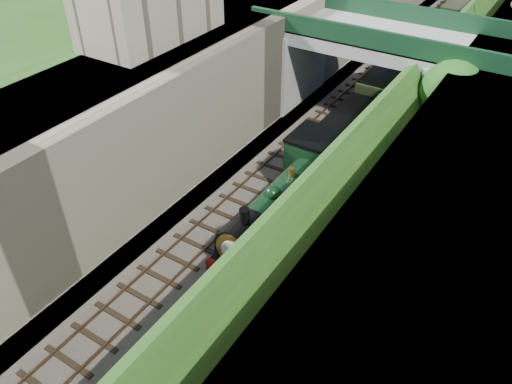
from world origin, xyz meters
name	(u,v)px	position (x,y,z in m)	size (l,w,h in m)	color
ground	(119,378)	(0.00, 0.00, 0.00)	(160.00, 160.00, 0.00)	#1E4714
trackbed	(341,142)	(0.00, 20.00, 0.10)	(10.00, 90.00, 0.20)	#473F38
retaining_wall	(269,74)	(-5.50, 20.00, 3.50)	(1.00, 90.00, 7.00)	#756B56
street_plateau_left	(225,63)	(-9.00, 20.00, 3.50)	(6.00, 90.00, 7.00)	#262628
street_plateau_right	(512,143)	(9.50, 20.00, 3.12)	(8.00, 90.00, 6.25)	#262628
embankment_slope	(426,126)	(4.92, 20.27, 2.63)	(4.57, 91.25, 6.36)	#1E4714
track_left	(314,132)	(-2.00, 20.00, 0.25)	(2.50, 90.00, 0.20)	black
track_right	(359,146)	(1.20, 20.00, 0.25)	(2.50, 90.00, 0.20)	black
road_bridge	(387,66)	(0.94, 24.00, 4.08)	(16.00, 6.40, 7.25)	gray
building_near	(150,1)	(-9.50, 14.00, 9.00)	(4.00, 8.00, 4.00)	gray
tree	(454,94)	(5.91, 20.88, 4.65)	(3.60, 3.80, 6.60)	black
locomotive	(289,200)	(1.20, 10.81, 1.89)	(3.10, 10.22, 3.83)	black
tender	(349,140)	(1.20, 18.17, 1.62)	(2.70, 6.00, 3.05)	black
coach_front	(417,62)	(1.20, 30.77, 2.05)	(2.90, 18.00, 3.70)	black
coach_middle	(476,1)	(1.20, 49.57, 2.05)	(2.90, 18.00, 3.70)	black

